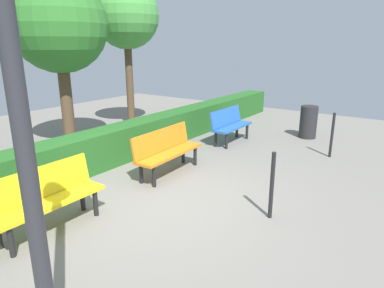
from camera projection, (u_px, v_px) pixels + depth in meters
ground_plane at (157, 200)px, 5.57m from camera, size 17.62×17.62×0.00m
bench_blue at (230, 124)px, 8.67m from camera, size 1.40×0.47×0.86m
bench_orange at (167, 149)px, 6.59m from camera, size 1.66×0.51×0.86m
bench_yellow at (45, 196)px, 4.56m from camera, size 1.55×0.46×0.86m
hedge_row at (123, 142)px, 7.45m from camera, size 13.62×0.62×0.75m
tree_near at (126, 17)px, 9.46m from camera, size 1.82×1.82×4.08m
tree_mid at (59, 25)px, 7.65m from camera, size 2.17×2.17×3.94m
railing_post_near at (332, 135)px, 7.53m from camera, size 0.06×0.06×1.00m
railing_post_mid at (272, 186)px, 4.86m from camera, size 0.06×0.06×1.00m
lamp_post at (4, 11)px, 1.91m from camera, size 0.36×0.36×3.75m
trash_bin at (308, 122)px, 9.11m from camera, size 0.45×0.45×0.86m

